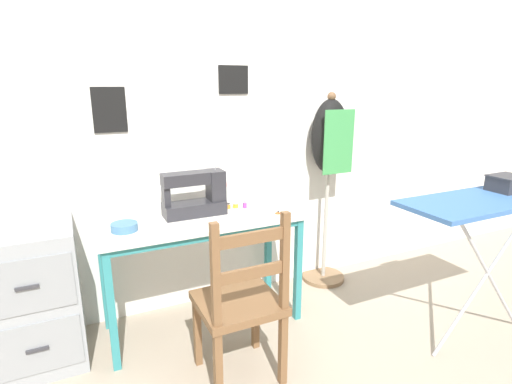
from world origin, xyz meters
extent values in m
plane|color=tan|center=(0.00, 0.00, 0.00)|extent=(14.00, 14.00, 0.00)
cube|color=silver|center=(0.00, 0.56, 1.27)|extent=(10.00, 0.05, 2.55)
cube|color=black|center=(-0.43, 0.53, 1.32)|extent=(0.18, 0.01, 0.25)
cube|color=black|center=(0.34, 0.53, 1.49)|extent=(0.20, 0.01, 0.18)
cube|color=silver|center=(0.00, 0.25, 0.69)|extent=(1.19, 0.49, 0.02)
cube|color=teal|center=(0.00, 0.04, 0.66)|extent=(1.11, 0.03, 0.04)
cube|color=teal|center=(-0.55, 0.04, 0.34)|extent=(0.04, 0.04, 0.68)
cube|color=teal|center=(0.55, 0.04, 0.34)|extent=(0.04, 0.04, 0.68)
cube|color=teal|center=(-0.55, 0.45, 0.34)|extent=(0.04, 0.04, 0.68)
cube|color=teal|center=(0.55, 0.45, 0.34)|extent=(0.04, 0.04, 0.68)
cube|color=#28282D|center=(-0.02, 0.30, 0.75)|extent=(0.37, 0.15, 0.08)
cube|color=#28282D|center=(0.12, 0.30, 0.88)|extent=(0.09, 0.13, 0.18)
cube|color=#28282D|center=(-0.04, 0.30, 0.93)|extent=(0.32, 0.11, 0.07)
cube|color=#28282D|center=(-0.18, 0.30, 0.84)|extent=(0.04, 0.08, 0.11)
cylinder|color=#B22D2D|center=(0.17, 0.30, 0.88)|extent=(0.02, 0.06, 0.06)
cylinder|color=#99999E|center=(0.12, 0.30, 0.98)|extent=(0.01, 0.01, 0.02)
cylinder|color=teal|center=(-0.44, 0.21, 0.73)|extent=(0.14, 0.14, 0.04)
cylinder|color=#243D54|center=(-0.44, 0.21, 0.75)|extent=(0.11, 0.11, 0.01)
cube|color=silver|center=(0.48, 0.17, 0.71)|extent=(0.06, 0.11, 0.00)
cube|color=silver|center=(0.49, 0.17, 0.71)|extent=(0.08, 0.09, 0.00)
torus|color=#DB511E|center=(0.45, 0.11, 0.71)|extent=(0.03, 0.03, 0.01)
torus|color=#DB511E|center=(0.44, 0.11, 0.71)|extent=(0.03, 0.03, 0.01)
cylinder|color=orange|center=(0.21, 0.33, 0.72)|extent=(0.03, 0.03, 0.03)
cylinder|color=beige|center=(0.21, 0.33, 0.74)|extent=(0.04, 0.04, 0.00)
cylinder|color=beige|center=(0.21, 0.33, 0.71)|extent=(0.04, 0.04, 0.00)
cylinder|color=yellow|center=(0.26, 0.33, 0.72)|extent=(0.03, 0.03, 0.03)
cylinder|color=beige|center=(0.26, 0.33, 0.74)|extent=(0.04, 0.04, 0.00)
cylinder|color=beige|center=(0.26, 0.33, 0.71)|extent=(0.04, 0.04, 0.00)
cylinder|color=purple|center=(0.31, 0.29, 0.73)|extent=(0.03, 0.03, 0.04)
cylinder|color=beige|center=(0.31, 0.29, 0.75)|extent=(0.03, 0.03, 0.00)
cylinder|color=beige|center=(0.31, 0.29, 0.71)|extent=(0.03, 0.03, 0.00)
cube|color=brown|center=(0.02, -0.27, 0.41)|extent=(0.40, 0.38, 0.04)
cube|color=brown|center=(-0.15, -0.11, 0.20)|extent=(0.04, 0.04, 0.39)
cube|color=brown|center=(0.19, -0.11, 0.20)|extent=(0.04, 0.04, 0.39)
cube|color=brown|center=(-0.15, -0.43, 0.20)|extent=(0.04, 0.04, 0.39)
cube|color=brown|center=(0.19, -0.43, 0.20)|extent=(0.04, 0.04, 0.39)
cube|color=brown|center=(-0.15, -0.43, 0.67)|extent=(0.04, 0.04, 0.48)
cube|color=brown|center=(0.19, -0.43, 0.67)|extent=(0.04, 0.04, 0.48)
cube|color=brown|center=(0.02, -0.43, 0.81)|extent=(0.34, 0.02, 0.06)
cube|color=brown|center=(0.02, -0.43, 0.65)|extent=(0.34, 0.02, 0.06)
cube|color=#93999E|center=(-0.91, 0.30, 0.38)|extent=(0.44, 0.47, 0.76)
cube|color=gray|center=(-0.91, 0.07, 0.55)|extent=(0.41, 0.01, 0.27)
cube|color=#333338|center=(-0.91, 0.06, 0.55)|extent=(0.10, 0.01, 0.02)
cube|color=gray|center=(-0.91, 0.07, 0.21)|extent=(0.41, 0.01, 0.27)
cube|color=#333338|center=(-0.91, 0.06, 0.21)|extent=(0.10, 0.01, 0.02)
cylinder|color=#846647|center=(1.02, 0.42, 0.01)|extent=(0.32, 0.32, 0.03)
cylinder|color=#ADA89E|center=(1.02, 0.42, 0.48)|extent=(0.03, 0.03, 0.89)
ellipsoid|color=black|center=(1.02, 0.42, 1.11)|extent=(0.28, 0.20, 0.52)
sphere|color=brown|center=(1.02, 0.42, 1.38)|extent=(0.06, 0.06, 0.06)
cube|color=#3D934C|center=(1.02, 0.31, 1.08)|extent=(0.24, 0.01, 0.44)
cube|color=#3D6BAD|center=(1.41, -0.61, 0.87)|extent=(1.20, 0.37, 0.02)
cylinder|color=#B7B7BC|center=(1.41, -0.61, 0.43)|extent=(0.73, 0.02, 0.88)
cylinder|color=#B7B7BC|center=(1.41, -0.61, 0.43)|extent=(0.73, 0.02, 0.88)
cube|color=#333338|center=(1.53, -0.56, 0.93)|extent=(0.18, 0.15, 0.08)
cube|color=#38383D|center=(1.53, -0.56, 0.97)|extent=(0.19, 0.15, 0.01)
camera|label=1|loc=(-0.66, -1.91, 1.46)|focal=28.00mm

